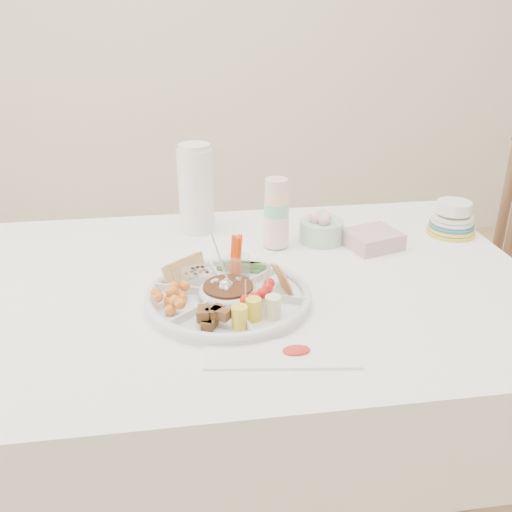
{
  "coord_description": "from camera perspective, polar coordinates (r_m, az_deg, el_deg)",
  "views": [
    {
      "loc": [
        -0.14,
        -1.27,
        1.42
      ],
      "look_at": [
        0.05,
        -0.0,
        0.83
      ],
      "focal_mm": 40.0,
      "sensor_mm": 36.0,
      "label": 1
    }
  ],
  "objects": [
    {
      "name": "placemat",
      "position": [
        1.16,
        2.57,
        -9.76
      ],
      "size": [
        0.32,
        0.14,
        0.01
      ],
      "primitive_type": "cube",
      "rotation": [
        0.0,
        0.0,
        -0.13
      ],
      "color": "silver",
      "rests_on": "dining_table"
    },
    {
      "name": "bean_dip",
      "position": [
        1.33,
        -2.78,
        -3.55
      ],
      "size": [
        0.15,
        0.15,
        0.04
      ],
      "primitive_type": "cylinder",
      "rotation": [
        0.0,
        0.0,
        -0.34
      ],
      "color": "#431C0E",
      "rests_on": "party_tray"
    },
    {
      "name": "wall_back",
      "position": [
        3.27,
        -6.49,
        23.48
      ],
      "size": [
        4.0,
        0.02,
        2.7
      ],
      "primitive_type": "cube",
      "color": "beige",
      "rests_on": "ground"
    },
    {
      "name": "granola_chunks",
      "position": [
        1.22,
        -4.26,
        -6.15
      ],
      "size": [
        0.14,
        0.14,
        0.05
      ],
      "primitive_type": null,
      "rotation": [
        0.0,
        0.0,
        -0.34
      ],
      "color": "#4D3720",
      "rests_on": "party_tray"
    },
    {
      "name": "pita_raisins",
      "position": [
        1.41,
        -6.62,
        -1.37
      ],
      "size": [
        0.14,
        0.14,
        0.06
      ],
      "primitive_type": null,
      "rotation": [
        0.0,
        0.0,
        -0.34
      ],
      "color": "tan",
      "rests_on": "party_tray"
    },
    {
      "name": "floor",
      "position": [
        1.91,
        -1.47,
        -23.25
      ],
      "size": [
        4.0,
        4.0,
        0.0
      ],
      "primitive_type": "plane",
      "color": "tan",
      "rests_on": "ground"
    },
    {
      "name": "party_tray",
      "position": [
        1.33,
        -2.78,
        -3.83
      ],
      "size": [
        0.49,
        0.49,
        0.04
      ],
      "primitive_type": "cylinder",
      "rotation": [
        0.0,
        0.0,
        -0.34
      ],
      "color": "silver",
      "rests_on": "dining_table"
    },
    {
      "name": "banana_tomato",
      "position": [
        1.24,
        1.55,
        -4.25
      ],
      "size": [
        0.14,
        0.14,
        0.09
      ],
      "primitive_type": null,
      "rotation": [
        0.0,
        0.0,
        -0.34
      ],
      "color": "#E1D983",
      "rests_on": "party_tray"
    },
    {
      "name": "thermos",
      "position": [
        1.71,
        -6.02,
        6.8
      ],
      "size": [
        0.13,
        0.13,
        0.27
      ],
      "primitive_type": "cylinder",
      "rotation": [
        0.0,
        0.0,
        0.36
      ],
      "color": "white",
      "rests_on": "dining_table"
    },
    {
      "name": "tortillas",
      "position": [
        1.36,
        2.48,
        -2.19
      ],
      "size": [
        0.12,
        0.12,
        0.06
      ],
      "primitive_type": null,
      "rotation": [
        0.0,
        0.0,
        -0.34
      ],
      "color": "tan",
      "rests_on": "party_tray"
    },
    {
      "name": "plate_stack",
      "position": [
        1.8,
        19.04,
        3.49
      ],
      "size": [
        0.19,
        0.19,
        0.09
      ],
      "primitive_type": "cylinder",
      "rotation": [
        0.0,
        0.0,
        0.38
      ],
      "color": "gold",
      "rests_on": "dining_table"
    },
    {
      "name": "carrot_cucumber",
      "position": [
        1.43,
        -1.57,
        0.09
      ],
      "size": [
        0.16,
        0.16,
        0.11
      ],
      "primitive_type": null,
      "rotation": [
        0.0,
        0.0,
        -0.34
      ],
      "color": "#DF3906",
      "rests_on": "party_tray"
    },
    {
      "name": "cherries",
      "position": [
        1.3,
        -8.31,
        -4.16
      ],
      "size": [
        0.14,
        0.14,
        0.04
      ],
      "primitive_type": null,
      "rotation": [
        0.0,
        0.0,
        -0.34
      ],
      "color": "orange",
      "rests_on": "party_tray"
    },
    {
      "name": "cup_stack",
      "position": [
        1.6,
        2.04,
        4.24
      ],
      "size": [
        0.08,
        0.08,
        0.2
      ],
      "primitive_type": "cylinder",
      "rotation": [
        0.0,
        0.0,
        0.16
      ],
      "color": "beige",
      "rests_on": "dining_table"
    },
    {
      "name": "dining_table",
      "position": [
        1.64,
        -1.61,
        -14.4
      ],
      "size": [
        1.52,
        1.02,
        0.76
      ],
      "primitive_type": "cube",
      "color": "white",
      "rests_on": "floor"
    },
    {
      "name": "chair",
      "position": [
        2.03,
        20.25,
        -3.06
      ],
      "size": [
        0.47,
        0.47,
        1.04
      ],
      "primitive_type": "cube",
      "rotation": [
        0.0,
        0.0,
        -0.08
      ],
      "color": "brown",
      "rests_on": "floor"
    },
    {
      "name": "flower_bowl",
      "position": [
        1.66,
        6.6,
        3.0
      ],
      "size": [
        0.16,
        0.16,
        0.1
      ],
      "primitive_type": "cylinder",
      "rotation": [
        0.0,
        0.0,
        -0.3
      ],
      "color": "#7BB49D",
      "rests_on": "dining_table"
    },
    {
      "name": "napkin_stack",
      "position": [
        1.65,
        11.6,
        1.65
      ],
      "size": [
        0.17,
        0.16,
        0.05
      ],
      "primitive_type": "cube",
      "rotation": [
        0.0,
        0.0,
        0.3
      ],
      "color": "#BF9AA4",
      "rests_on": "dining_table"
    }
  ]
}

